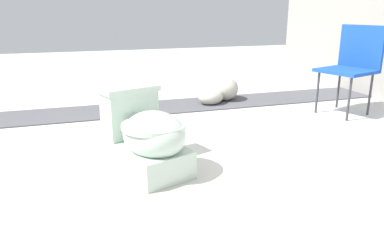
{
  "coord_description": "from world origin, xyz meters",
  "views": [
    {
      "loc": [
        2.3,
        -0.4,
        0.99
      ],
      "look_at": [
        0.12,
        0.29,
        0.3
      ],
      "focal_mm": 35.0,
      "sensor_mm": 36.0,
      "label": 1
    }
  ],
  "objects_px": {
    "toilet": "(147,136)",
    "boulder_far": "(223,88)",
    "folding_chair_left": "(353,60)",
    "boulder_near": "(211,97)"
  },
  "relations": [
    {
      "from": "toilet",
      "to": "folding_chair_left",
      "type": "distance_m",
      "value": 2.3
    },
    {
      "from": "boulder_far",
      "to": "folding_chair_left",
      "type": "bearing_deg",
      "value": 49.9
    },
    {
      "from": "folding_chair_left",
      "to": "boulder_near",
      "type": "relative_size",
      "value": 2.84
    },
    {
      "from": "toilet",
      "to": "boulder_far",
      "type": "xyz_separation_m",
      "value": [
        -1.59,
        1.16,
        -0.08
      ]
    },
    {
      "from": "toilet",
      "to": "boulder_far",
      "type": "distance_m",
      "value": 1.97
    },
    {
      "from": "folding_chair_left",
      "to": "boulder_far",
      "type": "bearing_deg",
      "value": -57.69
    },
    {
      "from": "folding_chair_left",
      "to": "boulder_far",
      "type": "xyz_separation_m",
      "value": [
        -0.83,
        -0.99,
        -0.38
      ]
    },
    {
      "from": "boulder_near",
      "to": "folding_chair_left",
      "type": "bearing_deg",
      "value": 59.77
    },
    {
      "from": "boulder_near",
      "to": "boulder_far",
      "type": "distance_m",
      "value": 0.25
    },
    {
      "from": "boulder_far",
      "to": "boulder_near",
      "type": "bearing_deg",
      "value": -54.64
    }
  ]
}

